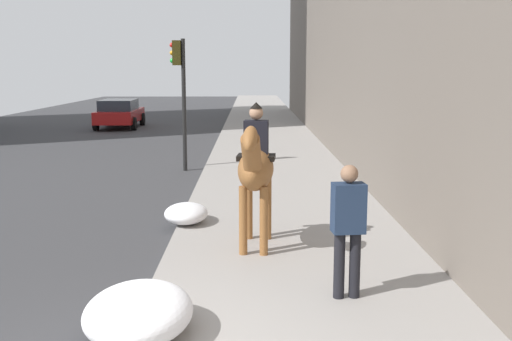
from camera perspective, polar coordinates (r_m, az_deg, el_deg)
mounted_horse_near at (r=9.59m, az=-0.05°, el=0.29°), size 2.15×0.70×2.34m
pedestrian_greeting at (r=7.63m, az=8.65°, el=-4.85°), size 0.30×0.42×1.70m
car_near_lane at (r=31.51m, az=-12.71°, el=5.31°), size 4.39×2.13×1.44m
traffic_light_near_curb at (r=17.78m, az=-7.11°, el=8.15°), size 0.20×0.44×3.82m
snow_pile_near at (r=6.84m, az=-10.98°, el=-12.95°), size 1.52×1.17×0.53m
snow_pile_far at (r=11.45m, az=-6.59°, el=-4.02°), size 1.06×0.81×0.37m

